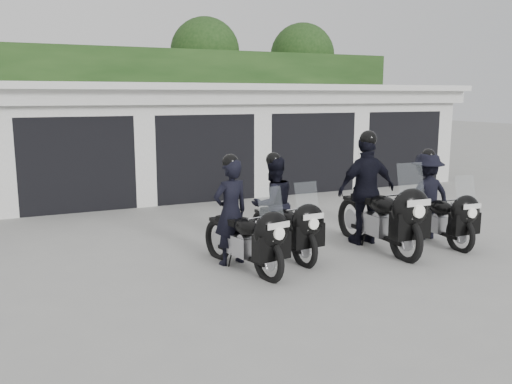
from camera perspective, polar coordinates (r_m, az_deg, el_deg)
name	(u,v)px	position (r m, az deg, el deg)	size (l,w,h in m)	color
ground	(317,259)	(9.04, 6.48, -7.07)	(80.00, 80.00, 0.00)	#969691
garage_block	(177,138)	(16.13, -8.34, 5.60)	(16.40, 6.80, 2.96)	white
background_vegetation	(149,93)	(20.88, -11.24, 10.21)	(20.00, 3.90, 5.80)	#183413
police_bike_a	(241,223)	(8.36, -1.58, -3.29)	(0.88, 2.08, 1.83)	black
police_bike_b	(279,211)	(9.15, 2.39, -1.97)	(0.85, 2.04, 1.78)	black
police_bike_c	(373,197)	(9.79, 12.20, -0.50)	(1.17, 2.44, 2.12)	black
police_bike_d	(431,201)	(10.52, 17.99, -0.89)	(1.07, 2.01, 1.75)	black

